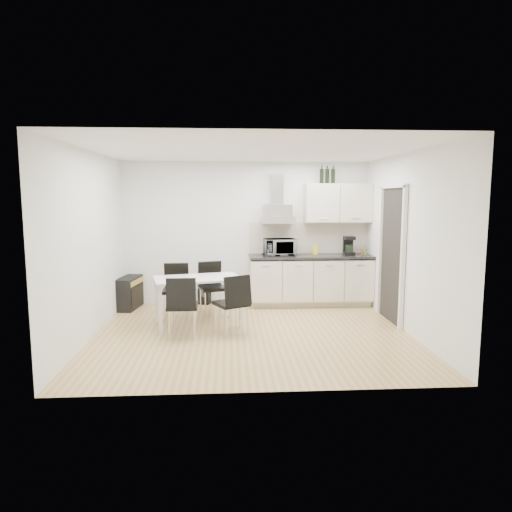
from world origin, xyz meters
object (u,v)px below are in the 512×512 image
(chair_near_left, at_px, (183,307))
(guitar_amp, at_px, (129,293))
(chair_far_left, at_px, (176,291))
(chair_near_right, at_px, (231,304))
(kitchenette, at_px, (312,260))
(chair_far_right, at_px, (213,289))
(dining_table, at_px, (198,283))
(floor_speaker, at_px, (204,295))

(chair_near_left, bearing_deg, guitar_amp, 121.23)
(chair_far_left, height_order, guitar_amp, chair_far_left)
(chair_near_left, height_order, chair_near_right, same)
(kitchenette, relative_size, chair_near_left, 2.86)
(chair_far_right, bearing_deg, kitchenette, -177.70)
(dining_table, relative_size, chair_near_right, 1.62)
(chair_far_left, distance_m, floor_speaker, 1.07)
(dining_table, distance_m, chair_far_right, 0.72)
(dining_table, bearing_deg, chair_far_left, 114.92)
(chair_near_right, height_order, floor_speaker, chair_near_right)
(kitchenette, bearing_deg, floor_speaker, 175.20)
(chair_far_left, bearing_deg, dining_table, 126.67)
(chair_near_left, distance_m, floor_speaker, 2.04)
(chair_near_left, bearing_deg, dining_table, 72.11)
(guitar_amp, bearing_deg, chair_far_left, -28.70)
(chair_far_right, xyz_separation_m, floor_speaker, (-0.18, 0.77, -0.27))
(chair_near_right, bearing_deg, floor_speaker, 76.31)
(chair_near_right, height_order, guitar_amp, chair_near_right)
(chair_far_left, xyz_separation_m, chair_far_right, (0.59, 0.17, 0.00))
(kitchenette, distance_m, chair_far_right, 1.93)
(floor_speaker, bearing_deg, chair_near_left, -77.28)
(kitchenette, height_order, chair_far_right, kitchenette)
(dining_table, distance_m, floor_speaker, 1.52)
(dining_table, bearing_deg, guitar_amp, 124.11)
(chair_near_right, relative_size, guitar_amp, 1.24)
(chair_far_left, xyz_separation_m, floor_speaker, (0.41, 0.95, -0.27))
(chair_far_right, distance_m, floor_speaker, 0.84)
(chair_far_right, distance_m, chair_near_left, 1.29)
(chair_near_left, bearing_deg, floor_speaker, 83.21)
(dining_table, bearing_deg, floor_speaker, 75.49)
(chair_near_left, bearing_deg, kitchenette, 39.30)
(guitar_amp, distance_m, floor_speaker, 1.34)
(dining_table, distance_m, chair_near_right, 0.73)
(chair_near_left, relative_size, guitar_amp, 1.24)
(guitar_amp, bearing_deg, chair_near_right, -33.92)
(kitchenette, height_order, dining_table, kitchenette)
(chair_far_right, relative_size, guitar_amp, 1.24)
(chair_near_left, xyz_separation_m, guitar_amp, (-1.11, 1.75, -0.16))
(chair_near_right, xyz_separation_m, floor_speaker, (-0.48, 1.90, -0.27))
(chair_far_right, bearing_deg, dining_table, 56.23)
(chair_far_left, height_order, floor_speaker, chair_far_left)
(kitchenette, xyz_separation_m, chair_near_right, (-1.49, -1.74, -0.39))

